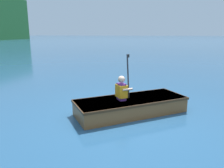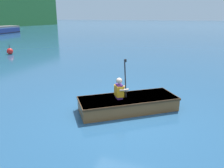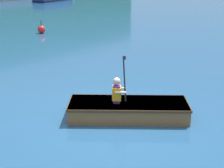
{
  "view_description": "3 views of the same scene",
  "coord_description": "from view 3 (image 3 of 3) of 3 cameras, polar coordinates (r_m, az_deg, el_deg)",
  "views": [
    {
      "loc": [
        -4.84,
        -0.77,
        2.02
      ],
      "look_at": [
        0.43,
        0.52,
        0.75
      ],
      "focal_mm": 35.0,
      "sensor_mm": 36.0,
      "label": 1
    },
    {
      "loc": [
        -5.26,
        -1.64,
        2.64
      ],
      "look_at": [
        0.43,
        0.52,
        0.75
      ],
      "focal_mm": 35.0,
      "sensor_mm": 36.0,
      "label": 2
    },
    {
      "loc": [
        -5.73,
        -4.45,
        3.35
      ],
      "look_at": [
        0.43,
        0.52,
        0.75
      ],
      "focal_mm": 55.0,
      "sensor_mm": 36.0,
      "label": 3
    }
  ],
  "objects": [
    {
      "name": "person_paddler",
      "position": [
        8.07,
        0.85,
        -1.21
      ],
      "size": [
        0.45,
        0.45,
        1.13
      ],
      "color": "#592672",
      "rests_on": "rowboat_foreground"
    },
    {
      "name": "rowboat_foreground",
      "position": [
        8.23,
        3.01,
        -4.13
      ],
      "size": [
        2.56,
        2.88,
        0.4
      ],
      "color": "brown",
      "rests_on": "ground"
    },
    {
      "name": "channel_buoy",
      "position": [
        20.06,
        -11.65,
        8.89
      ],
      "size": [
        0.44,
        0.44,
        0.72
      ],
      "color": "red",
      "rests_on": "ground"
    },
    {
      "name": "ground_plane",
      "position": [
        7.99,
        0.94,
        -6.57
      ],
      "size": [
        300.0,
        300.0,
        0.0
      ],
      "primitive_type": "plane",
      "color": "navy"
    }
  ]
}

